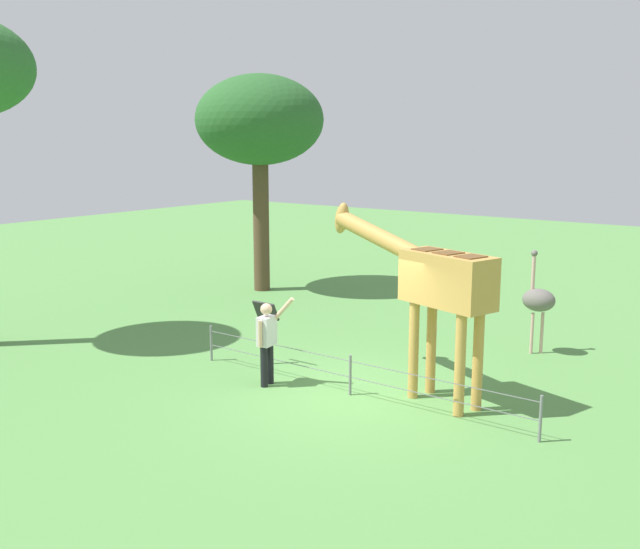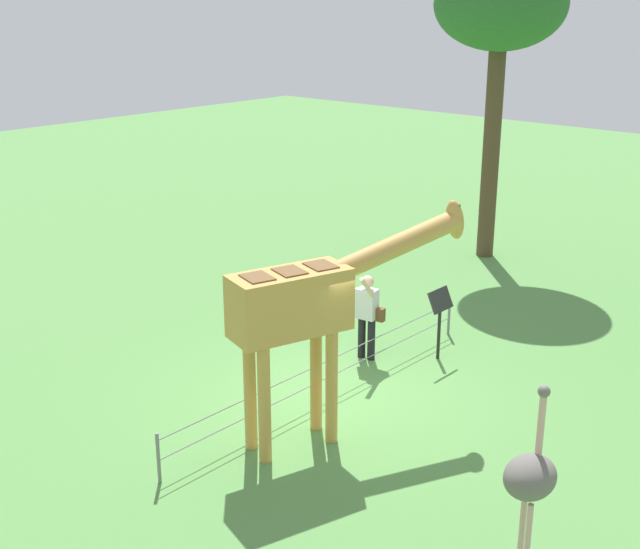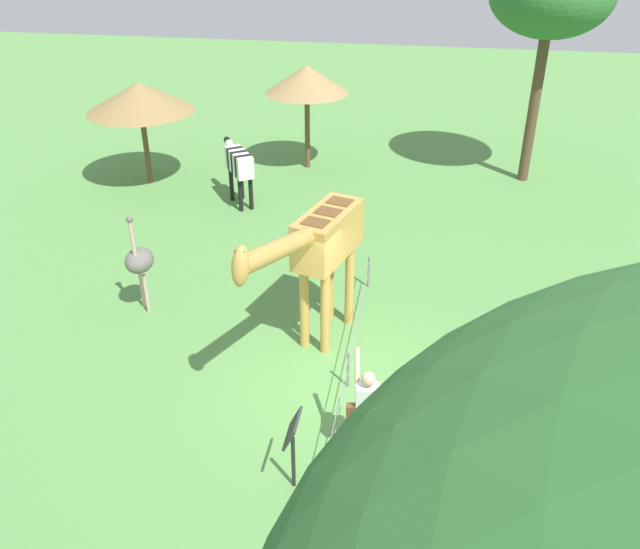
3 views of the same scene
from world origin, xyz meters
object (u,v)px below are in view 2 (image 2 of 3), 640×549
ostrich (530,477)px  tree_northeast (500,10)px  visitor (367,312)px  info_sign (440,309)px  giraffe (312,304)px

ostrich → tree_northeast: bearing=33.3°
visitor → info_sign: 1.30m
ostrich → tree_northeast: tree_northeast is taller
giraffe → ostrich: 3.97m
visitor → ostrich: size_ratio=0.76×
giraffe → visitor: size_ratio=2.29×
visitor → info_sign: (0.86, -0.97, 0.05)m
giraffe → info_sign: size_ratio=2.97×
giraffe → ostrich: bearing=-98.4°
visitor → tree_northeast: 8.73m
giraffe → tree_northeast: 10.82m
visitor → tree_northeast: size_ratio=0.24×
giraffe → ostrich: size_ratio=1.74×
visitor → info_sign: size_ratio=1.30×
giraffe → tree_northeast: (9.71, 2.94, 3.79)m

